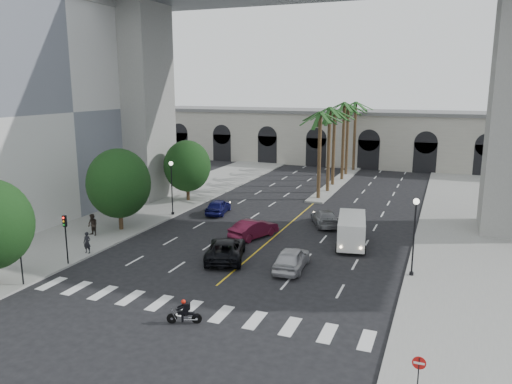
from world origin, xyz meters
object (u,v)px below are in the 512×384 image
car_d (325,218)px  car_a (291,259)px  lamp_post_right (414,230)px  car_b (254,229)px  car_e (218,206)px  traffic_signal_far (66,231)px  do_not_enter_sign (419,371)px  cargo_van (352,230)px  pedestrian_a (87,243)px  motorcycle_rider (185,313)px  car_c (226,249)px  lamp_post_left_far (172,183)px  traffic_signal_near (20,249)px  pedestrian_b (93,225)px

car_d → car_a: bearing=67.4°
lamp_post_right → car_b: bearing=161.5°
car_b → car_e: 8.66m
traffic_signal_far → car_d: size_ratio=0.76×
car_b → do_not_enter_sign: do_not_enter_sign is taller
car_b → car_d: bearing=-107.3°
cargo_van → car_b: bearing=175.7°
pedestrian_a → motorcycle_rider: bearing=-36.6°
lamp_post_right → car_e: size_ratio=1.24×
car_a → do_not_enter_sign: 15.53m
car_e → traffic_signal_far: bearing=68.5°
car_c → do_not_enter_sign: bearing=119.8°
car_c → cargo_van: 10.19m
traffic_signal_far → do_not_enter_sign: bearing=-17.7°
lamp_post_left_far → car_a: bearing=-32.5°
car_e → cargo_van: cargo_van is taller
cargo_van → car_c: bearing=-151.0°
traffic_signal_near → car_e: (3.63, 20.90, -1.78)m
lamp_post_left_far → cargo_van: size_ratio=0.93×
lamp_post_right → car_b: lamp_post_right is taller
pedestrian_a → car_d: bearing=37.7°
car_b → car_e: car_b is taller
motorcycle_rider → car_d: 21.44m
car_e → do_not_enter_sign: (20.30, -24.52, 0.87)m
lamp_post_left_far → traffic_signal_far: lamp_post_left_far is taller
lamp_post_left_far → car_e: bearing=32.8°
lamp_post_right → traffic_signal_far: lamp_post_right is taller
pedestrian_a → traffic_signal_near: bearing=-94.9°
car_c → car_e: car_c is taller
cargo_van → pedestrian_a: (-17.95, -9.26, -0.35)m
pedestrian_b → lamp_post_right: bearing=12.7°
traffic_signal_near → traffic_signal_far: (0.00, 4.00, 0.00)m
traffic_signal_far → lamp_post_left_far: bearing=90.4°
pedestrian_b → car_a: bearing=8.1°
car_e → pedestrian_b: (-6.38, -10.80, 0.33)m
car_a → pedestrian_a: (-15.08, -2.66, 0.17)m
cargo_van → pedestrian_b: 21.22m
pedestrian_b → lamp_post_left_far: bearing=84.3°
lamp_post_right → traffic_signal_far: size_ratio=1.47×
traffic_signal_far → car_a: 15.78m
car_b → traffic_signal_near: bearing=77.7°
car_c → traffic_signal_near: bearing=25.3°
lamp_post_left_far → do_not_enter_sign: 32.70m
lamp_post_left_far → lamp_post_right: size_ratio=1.00×
car_e → motorcycle_rider: bearing=101.7°
traffic_signal_near → motorcycle_rider: 12.13m
lamp_post_left_far → pedestrian_b: 9.07m
lamp_post_left_far → car_b: (9.90, -3.67, -2.46)m
motorcycle_rider → pedestrian_a: size_ratio=1.12×
pedestrian_b → traffic_signal_far: bearing=-54.0°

